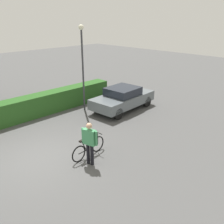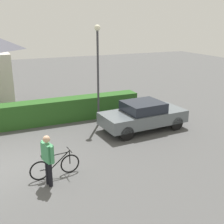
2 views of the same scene
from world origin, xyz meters
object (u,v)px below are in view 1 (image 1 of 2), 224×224
at_px(person_rider, 90,141).
at_px(street_lamp, 82,58).
at_px(parked_car_near, 123,98).
at_px(bicycle, 89,148).

distance_m(person_rider, street_lamp, 6.12).
relative_size(parked_car_near, bicycle, 2.40).
distance_m(bicycle, person_rider, 0.81).
height_order(parked_car_near, bicycle, parked_car_near).
xyz_separation_m(parked_car_near, bicycle, (-4.80, -2.62, -0.33)).
bearing_deg(parked_car_near, bicycle, -151.36).
xyz_separation_m(person_rider, street_lamp, (3.48, 4.61, 2.05)).
height_order(parked_car_near, street_lamp, street_lamp).
height_order(bicycle, person_rider, person_rider).
bearing_deg(bicycle, parked_car_near, 28.64).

